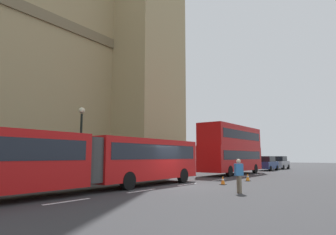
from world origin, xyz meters
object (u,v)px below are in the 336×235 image
at_px(traffic_cone_west, 223,180).
at_px(traffic_cone_middle, 248,177).
at_px(double_decker_bus, 232,148).
at_px(sedan_lead, 267,163).
at_px(sedan_trailing, 280,163).
at_px(pedestrian_near_cones, 239,175).
at_px(street_lamp, 81,139).
at_px(articulated_bus, 82,158).

relative_size(traffic_cone_west, traffic_cone_middle, 1.00).
bearing_deg(double_decker_bus, sedan_lead, -0.72).
bearing_deg(sedan_lead, traffic_cone_middle, -166.92).
relative_size(double_decker_bus, sedan_trailing, 2.38).
distance_m(traffic_cone_west, pedestrian_near_cones, 4.48).
bearing_deg(sedan_lead, double_decker_bus, 179.28).
height_order(double_decker_bus, sedan_lead, double_decker_bus).
distance_m(traffic_cone_west, traffic_cone_middle, 3.70).
bearing_deg(street_lamp, articulated_bus, -126.60).
height_order(traffic_cone_west, traffic_cone_middle, same).
relative_size(traffic_cone_west, pedestrian_near_cones, 0.34).
height_order(sedan_lead, street_lamp, street_lamp).
height_order(articulated_bus, traffic_cone_west, articulated_bus).
bearing_deg(articulated_bus, traffic_cone_west, -26.14).
distance_m(double_decker_bus, sedan_lead, 10.84).
bearing_deg(street_lamp, sedan_lead, -10.05).
xyz_separation_m(articulated_bus, sedan_lead, (29.51, -0.13, -0.83)).
bearing_deg(street_lamp, traffic_cone_west, -60.70).
height_order(articulated_bus, pedestrian_near_cones, articulated_bus).
relative_size(street_lamp, pedestrian_near_cones, 3.12).
height_order(sedan_trailing, pedestrian_near_cones, sedan_trailing).
distance_m(sedan_lead, street_lamp, 26.66).
relative_size(traffic_cone_middle, street_lamp, 0.11).
xyz_separation_m(traffic_cone_west, street_lamp, (-4.76, 8.49, 2.77)).
distance_m(street_lamp, pedestrian_near_cones, 11.34).
bearing_deg(articulated_bus, sedan_lead, -0.26).
xyz_separation_m(sedan_trailing, pedestrian_near_cones, (-30.83, -6.40, -0.00)).
bearing_deg(pedestrian_near_cones, traffic_cone_west, 35.80).
height_order(traffic_cone_middle, street_lamp, street_lamp).
height_order(double_decker_bus, traffic_cone_west, double_decker_bus).
distance_m(double_decker_bus, traffic_cone_middle, 8.56).
bearing_deg(articulated_bus, pedestrian_near_cones, -55.54).
bearing_deg(sedan_trailing, traffic_cone_west, -172.04).
distance_m(articulated_bus, double_decker_bus, 18.84).
xyz_separation_m(articulated_bus, street_lamp, (3.35, 4.51, 1.31)).
relative_size(articulated_bus, sedan_trailing, 4.24).
distance_m(articulated_bus, traffic_cone_west, 9.15).
relative_size(sedan_lead, sedan_trailing, 1.00).
bearing_deg(traffic_cone_west, street_lamp, 119.30).
bearing_deg(articulated_bus, double_decker_bus, 0.01).
height_order(articulated_bus, traffic_cone_middle, articulated_bus).
height_order(sedan_trailing, traffic_cone_middle, sedan_trailing).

